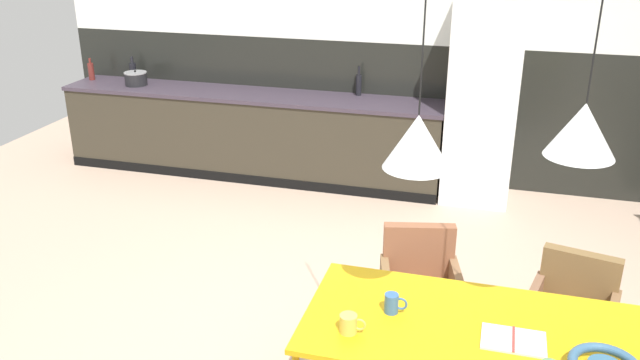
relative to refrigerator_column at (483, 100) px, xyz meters
The scene contains 15 objects.
back_wall_splashback_dark 0.96m from the refrigerator_column, 156.88° to the left, with size 7.45×0.12×1.44m, color black.
kitchen_counter 2.44m from the refrigerator_column, behind, with size 4.11×0.63×0.90m.
refrigerator_column is the anchor object (origin of this frame).
dining_table 3.42m from the refrigerator_column, 87.32° to the right, with size 1.72×0.87×0.73m.
armchair_corner_seat 2.74m from the refrigerator_column, 74.72° to the right, with size 0.57×0.56×0.75m.
armchair_far_side 2.64m from the refrigerator_column, 94.91° to the right, with size 0.57×0.56×0.81m.
open_book 3.50m from the refrigerator_column, 84.47° to the right, with size 0.30×0.21×0.02m.
mug_glass_clear 3.40m from the refrigerator_column, 94.57° to the right, with size 0.12×0.07×0.11m.
mug_tall_blue 3.64m from the refrigerator_column, 97.00° to the right, with size 0.13×0.09×0.10m.
cooking_pot 3.69m from the refrigerator_column, behind, with size 0.24×0.24×0.17m.
bottle_oil_tall 1.27m from the refrigerator_column, behind, with size 0.06×0.06×0.31m.
bottle_vinegar_dark 3.85m from the refrigerator_column, behind, with size 0.07×0.07×0.26m.
bottle_spice_small 4.31m from the refrigerator_column, behind, with size 0.06×0.06×0.24m.
pendant_lamp_over_table_near 3.49m from the refrigerator_column, 93.11° to the right, with size 0.31×0.31×1.27m.
pendant_lamp_over_table_far 3.54m from the refrigerator_column, 81.60° to the right, with size 0.30×0.30×1.15m.
Camera 1 is at (1.00, -3.26, 2.64)m, focal length 36.85 mm.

